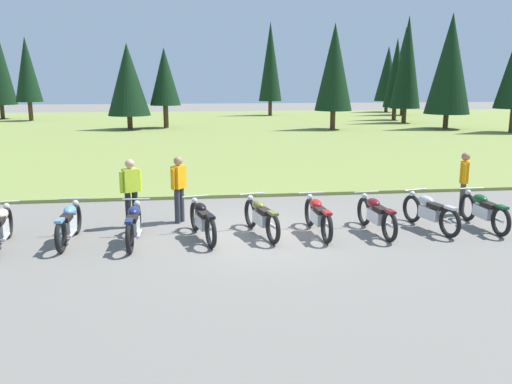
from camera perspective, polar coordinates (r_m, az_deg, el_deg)
ground_plane at (r=12.19m, az=0.36°, el=-4.72°), size 140.00×140.00×0.00m
grass_moorland at (r=37.78m, az=-4.98°, el=6.71°), size 80.00×44.00×0.10m
forest_treeline at (r=44.41m, az=4.47°, el=13.28°), size 40.49×25.65×8.98m
motorcycle_cream at (r=12.53m, az=-25.81°, el=-3.42°), size 0.63×2.10×0.88m
motorcycle_sky_blue at (r=12.27m, az=-19.55°, el=-3.21°), size 0.62×2.10×0.88m
motorcycle_navy at (r=11.83m, az=-13.06°, el=-3.37°), size 0.62×2.10×0.88m
motorcycle_black at (r=11.91m, az=-5.82°, el=-3.01°), size 0.74×2.07×0.88m
motorcycle_olive at (r=12.12m, az=0.55°, el=-2.68°), size 0.75×2.07×0.88m
motorcycle_red at (r=12.28m, az=6.69°, el=-2.57°), size 0.62×2.10×0.88m
motorcycle_maroon at (r=12.61m, az=12.84°, el=-2.41°), size 0.62×2.10×0.88m
motorcycle_silver at (r=13.25m, az=18.27°, el=-2.02°), size 0.73×2.07×0.88m
motorcycle_british_green at (r=13.84m, az=23.35°, el=-1.83°), size 0.62×2.10×0.88m
rider_checking_bike at (r=13.01m, az=-13.37°, el=0.32°), size 0.49×0.37×1.67m
rider_near_row_end at (r=13.23m, az=-8.34°, el=0.72°), size 0.38×0.47×1.67m
rider_with_back_turned at (r=14.88m, az=21.54°, el=1.24°), size 0.37×0.49×1.67m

